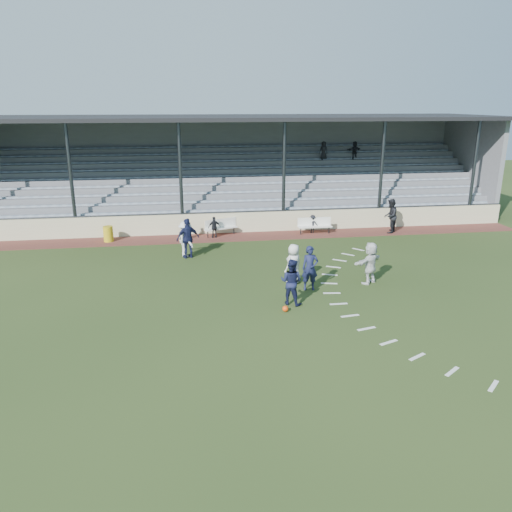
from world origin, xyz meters
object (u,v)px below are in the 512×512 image
at_px(football, 285,309).
at_px(player_white_lead, 294,264).
at_px(bench_left, 221,226).
at_px(bench_right, 315,224).
at_px(trash_bin, 108,234).
at_px(player_navy_lead, 310,268).
at_px(official, 390,216).

relative_size(football, player_white_lead, 0.13).
bearing_deg(bench_left, player_white_lead, -96.76).
distance_m(bench_right, trash_bin, 11.77).
relative_size(trash_bin, player_navy_lead, 0.46).
xyz_separation_m(bench_left, player_navy_lead, (2.94, -9.28, 0.34)).
distance_m(player_navy_lead, official, 10.96).
bearing_deg(bench_right, trash_bin, 179.73).
height_order(bench_left, trash_bin, bench_left).
relative_size(bench_left, football, 8.83).
bearing_deg(player_white_lead, trash_bin, -77.69).
height_order(bench_right, player_navy_lead, player_navy_lead).
bearing_deg(player_navy_lead, trash_bin, 139.36).
xyz_separation_m(bench_right, player_navy_lead, (-2.55, -8.88, 0.34)).
bearing_deg(football, bench_left, 97.48).
xyz_separation_m(bench_left, football, (1.49, -11.38, -0.47)).
height_order(bench_left, official, official).
distance_m(football, official, 13.53).
bearing_deg(official, football, -3.91).
bearing_deg(player_navy_lead, bench_left, 110.71).
distance_m(bench_left, player_white_lead, 8.81).
distance_m(bench_right, player_white_lead, 8.62).
bearing_deg(official, player_white_lead, -9.78).
relative_size(trash_bin, football, 3.79).
distance_m(trash_bin, player_navy_lead, 12.78).
height_order(trash_bin, football, trash_bin).
xyz_separation_m(trash_bin, player_navy_lead, (9.22, -8.84, 0.48)).
bearing_deg(player_white_lead, bench_right, -145.81).
distance_m(football, player_white_lead, 3.16).
relative_size(football, official, 0.11).
height_order(bench_right, football, bench_right).
bearing_deg(bench_right, player_white_lead, -111.21).
bearing_deg(bench_left, player_navy_lead, -95.21).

